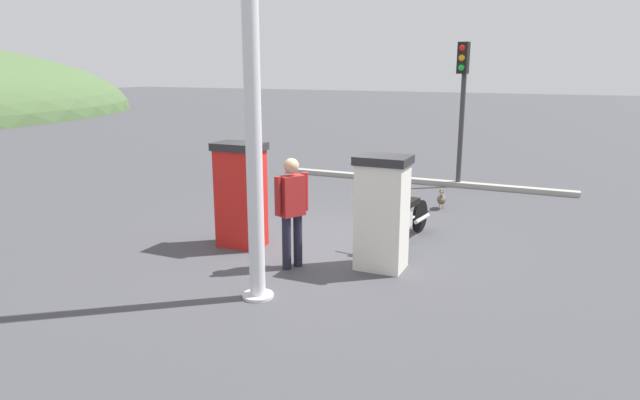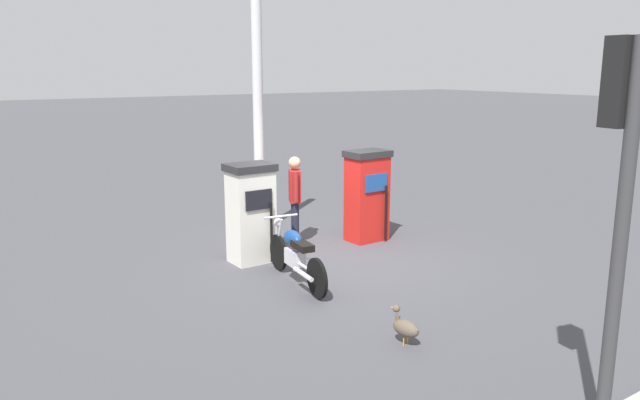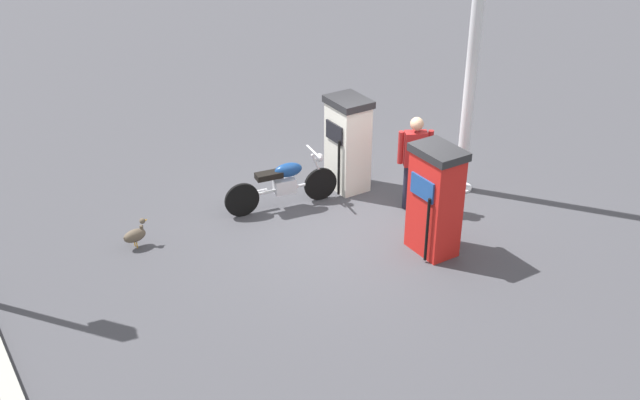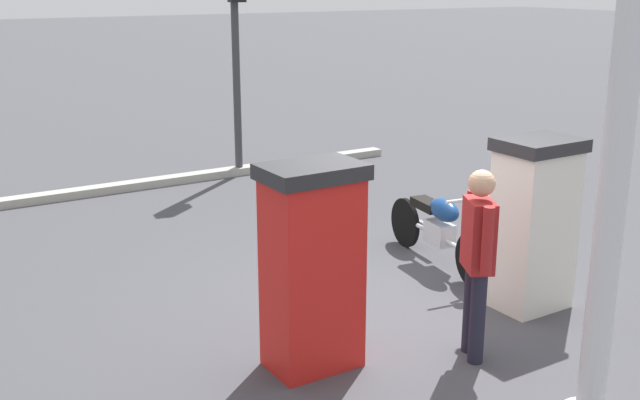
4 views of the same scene
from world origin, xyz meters
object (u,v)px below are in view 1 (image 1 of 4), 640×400
(fuel_pump_near, at_px, (382,212))
(fuel_pump_far, at_px, (241,194))
(roadside_traffic_light, at_px, (462,89))
(attendant_person, at_px, (292,206))
(motorcycle_near_pump, at_px, (403,216))
(wandering_duck, at_px, (442,199))
(canopy_support_pole, at_px, (253,122))

(fuel_pump_near, relative_size, fuel_pump_far, 0.97)
(roadside_traffic_light, bearing_deg, attendant_person, 172.11)
(attendant_person, bearing_deg, fuel_pump_far, 66.21)
(roadside_traffic_light, bearing_deg, fuel_pump_far, 160.61)
(fuel_pump_far, relative_size, roadside_traffic_light, 0.49)
(fuel_pump_near, bearing_deg, roadside_traffic_light, 2.25)
(fuel_pump_far, distance_m, attendant_person, 1.36)
(motorcycle_near_pump, distance_m, attendant_person, 2.19)
(wandering_duck, relative_size, canopy_support_pole, 0.10)
(fuel_pump_far, relative_size, attendant_person, 1.05)
(attendant_person, bearing_deg, fuel_pump_near, -64.99)
(roadside_traffic_light, distance_m, canopy_support_pole, 7.89)
(motorcycle_near_pump, height_order, attendant_person, attendant_person)
(roadside_traffic_light, bearing_deg, fuel_pump_near, -177.75)
(wandering_duck, bearing_deg, fuel_pump_far, 148.50)
(fuel_pump_near, height_order, wandering_duck, fuel_pump_near)
(fuel_pump_near, bearing_deg, fuel_pump_far, 90.00)
(attendant_person, bearing_deg, wandering_duck, -14.26)
(fuel_pump_near, xyz_separation_m, fuel_pump_far, (-0.00, 2.41, 0.02))
(motorcycle_near_pump, distance_m, wandering_duck, 2.57)
(fuel_pump_near, xyz_separation_m, roadside_traffic_light, (6.16, 0.24, 1.52))
(wandering_duck, height_order, canopy_support_pole, canopy_support_pole)
(attendant_person, height_order, roadside_traffic_light, roadside_traffic_light)
(attendant_person, relative_size, roadside_traffic_light, 0.47)
(canopy_support_pole, bearing_deg, roadside_traffic_light, -5.87)
(fuel_pump_near, bearing_deg, motorcycle_near_pump, 3.41)
(fuel_pump_near, height_order, motorcycle_near_pump, fuel_pump_near)
(motorcycle_near_pump, height_order, roadside_traffic_light, roadside_traffic_light)
(fuel_pump_far, distance_m, wandering_duck, 4.55)
(fuel_pump_far, xyz_separation_m, motorcycle_near_pump, (1.29, -2.33, -0.40))
(fuel_pump_near, height_order, roadside_traffic_light, roadside_traffic_light)
(fuel_pump_near, xyz_separation_m, attendant_person, (-0.55, 1.17, 0.08))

